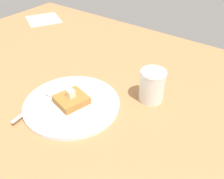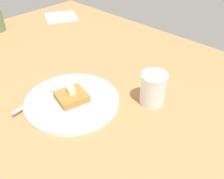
% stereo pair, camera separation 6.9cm
% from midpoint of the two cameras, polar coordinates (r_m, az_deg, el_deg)
% --- Properties ---
extents(table_surface, '(1.28, 1.28, 0.02)m').
position_cam_midpoint_polar(table_surface, '(0.79, -13.89, -0.99)').
color(table_surface, '#B27849').
rests_on(table_surface, ground).
extents(plate, '(0.27, 0.27, 0.01)m').
position_cam_midpoint_polar(plate, '(0.72, -6.40, -2.67)').
color(plate, white).
rests_on(plate, table_surface).
extents(toast_slice_center, '(0.10, 0.09, 0.02)m').
position_cam_midpoint_polar(toast_slice_center, '(0.71, -6.48, -1.71)').
color(toast_slice_center, '#A96D2F').
rests_on(toast_slice_center, plate).
extents(butter_pat_primary, '(0.02, 0.02, 0.02)m').
position_cam_midpoint_polar(butter_pat_primary, '(0.70, -6.57, -0.27)').
color(butter_pat_primary, '#F9EBC8').
rests_on(butter_pat_primary, toast_slice_center).
extents(fork, '(0.16, 0.03, 0.00)m').
position_cam_midpoint_polar(fork, '(0.74, -13.74, -1.92)').
color(fork, silver).
rests_on(fork, plate).
extents(syrup_jar, '(0.07, 0.07, 0.09)m').
position_cam_midpoint_polar(syrup_jar, '(0.71, 12.14, -0.01)').
color(syrup_jar, '#5D270E').
rests_on(syrup_jar, table_surface).
extents(napkin, '(0.21, 0.21, 0.00)m').
position_cam_midpoint_polar(napkin, '(1.34, -10.03, 16.00)').
color(napkin, beige).
rests_on(napkin, table_surface).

